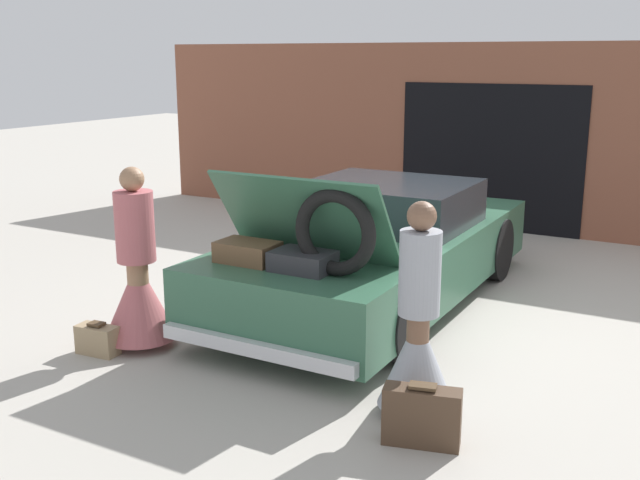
# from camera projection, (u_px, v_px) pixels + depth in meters

# --- Properties ---
(ground_plane) EXTENTS (40.00, 40.00, 0.00)m
(ground_plane) POSITION_uv_depth(u_px,v_px,m) (377.00, 301.00, 8.17)
(ground_plane) COLOR #ADA89E
(garage_wall_back) EXTENTS (12.00, 0.14, 2.80)m
(garage_wall_back) POSITION_uv_depth(u_px,v_px,m) (492.00, 138.00, 11.28)
(garage_wall_back) COLOR brown
(garage_wall_back) RESTS_ON ground_plane
(car) EXTENTS (1.99, 4.74, 1.62)m
(car) POSITION_uv_depth(u_px,v_px,m) (378.00, 249.00, 8.02)
(car) COLOR #336047
(car) RESTS_ON ground_plane
(person_left) EXTENTS (0.67, 0.67, 1.66)m
(person_left) POSITION_uv_depth(u_px,v_px,m) (138.00, 284.00, 6.79)
(person_left) COLOR #997051
(person_left) RESTS_ON ground_plane
(person_right) EXTENTS (0.57, 0.57, 1.62)m
(person_right) POSITION_uv_depth(u_px,v_px,m) (418.00, 341.00, 5.46)
(person_right) COLOR brown
(person_right) RESTS_ON ground_plane
(suitcase_beside_left_person) EXTENTS (0.40, 0.21, 0.30)m
(suitcase_beside_left_person) POSITION_uv_depth(u_px,v_px,m) (98.00, 340.00, 6.69)
(suitcase_beside_left_person) COLOR #9E8460
(suitcase_beside_left_person) RESTS_ON ground_plane
(suitcase_beside_right_person) EXTENTS (0.56, 0.30, 0.44)m
(suitcase_beside_right_person) POSITION_uv_depth(u_px,v_px,m) (422.00, 416.00, 5.11)
(suitcase_beside_right_person) COLOR #473323
(suitcase_beside_right_person) RESTS_ON ground_plane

